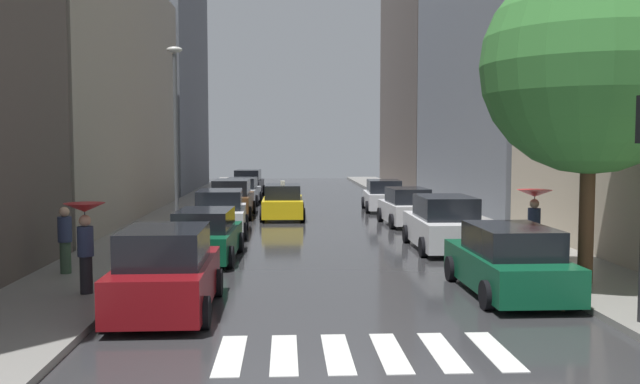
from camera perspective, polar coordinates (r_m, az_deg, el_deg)
ground_plane at (r=32.94m, az=-0.65°, el=-2.08°), size 28.00×72.00×0.04m
sidewalk_left at (r=33.31m, az=-11.90°, el=-1.93°), size 3.00×72.00×0.15m
sidewalk_right at (r=33.82m, az=10.42°, el=-1.82°), size 3.00×72.00×0.15m
crosswalk_stripes at (r=11.65m, az=3.76°, el=-13.54°), size 4.95×2.20×0.01m
building_left_mid at (r=33.16m, az=-20.13°, el=7.97°), size 6.00×20.32×11.81m
building_left_far at (r=51.88m, az=-13.87°, el=8.83°), size 6.00×15.76×15.81m
building_right_mid at (r=39.80m, az=15.50°, el=12.79°), size 6.00×19.26×19.28m
building_right_far at (r=58.50m, az=9.48°, el=13.04°), size 6.00×18.42×25.32m
parked_car_left_nearest at (r=14.43m, az=-12.99°, el=-6.78°), size 2.10×4.18×1.81m
parked_car_left_second at (r=20.69m, az=-9.75°, el=-3.73°), size 2.13×4.43×1.56m
parked_car_left_third at (r=26.28m, az=-8.52°, el=-1.86°), size 2.25×4.52×1.76m
parked_car_left_fourth at (r=32.79m, az=-7.52°, el=-0.63°), size 2.13×4.80×1.82m
parked_car_left_fifth at (r=39.55m, az=-6.66°, el=0.03°), size 2.25×4.38×1.57m
parked_car_left_sixth at (r=45.81m, az=-6.14°, el=0.71°), size 2.20×4.67×1.79m
parked_car_right_nearest at (r=16.40m, az=15.79°, el=-5.76°), size 2.13×4.63×1.64m
parked_car_right_second at (r=22.75m, az=10.53°, el=-2.75°), size 2.20×4.67×1.82m
parked_car_right_third at (r=29.36m, az=7.41°, el=-1.33°), size 2.16×4.15×1.64m
parked_car_right_fourth at (r=35.47m, az=5.44°, el=-0.37°), size 2.20×4.14×1.65m
taxi_midroad at (r=31.66m, az=-3.20°, el=-0.91°), size 2.09×4.35×1.81m
pedestrian_foreground at (r=15.98m, az=-19.42°, el=-3.11°), size 0.91×0.91×2.06m
pedestrian_near_tree at (r=20.20m, az=17.83°, el=-1.45°), size 1.00×1.00×2.07m
pedestrian_by_kerb at (r=18.72m, az=-20.95°, el=-3.73°), size 0.36×0.36×1.75m
street_tree_right at (r=17.47m, az=22.13°, el=9.96°), size 5.22×5.22×7.88m
lamp_post_left at (r=26.45m, az=-12.23°, el=5.55°), size 0.60×0.28×7.12m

